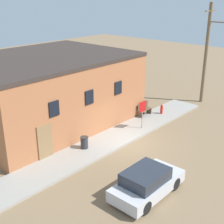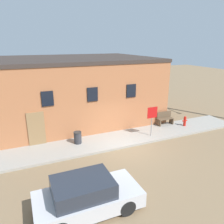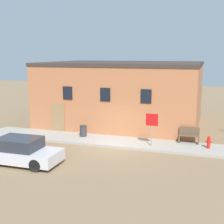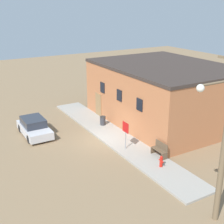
{
  "view_description": "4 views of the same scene",
  "coord_description": "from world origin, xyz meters",
  "px_view_note": "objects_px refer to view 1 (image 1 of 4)",
  "views": [
    {
      "loc": [
        -14.18,
        -11.23,
        9.18
      ],
      "look_at": [
        -0.36,
        1.21,
        2.0
      ],
      "focal_mm": 50.0,
      "sensor_mm": 36.0,
      "label": 1
    },
    {
      "loc": [
        -5.47,
        -10.6,
        6.11
      ],
      "look_at": [
        -0.36,
        1.21,
        2.0
      ],
      "focal_mm": 35.0,
      "sensor_mm": 36.0,
      "label": 2
    },
    {
      "loc": [
        5.58,
        -17.35,
        5.66
      ],
      "look_at": [
        -0.36,
        1.21,
        2.0
      ],
      "focal_mm": 50.0,
      "sensor_mm": 36.0,
      "label": 3
    },
    {
      "loc": [
        19.09,
        -10.18,
        9.95
      ],
      "look_at": [
        -0.36,
        1.21,
        2.0
      ],
      "focal_mm": 50.0,
      "sensor_mm": 36.0,
      "label": 4
    }
  ],
  "objects_px": {
    "stop_sign": "(143,110)",
    "trash_bin": "(84,142)",
    "fire_hydrant": "(162,109)",
    "bench": "(144,110)",
    "utility_pole": "(207,52)",
    "parked_car": "(147,183)"
  },
  "relations": [
    {
      "from": "stop_sign",
      "to": "utility_pole",
      "type": "relative_size",
      "value": 0.24
    },
    {
      "from": "stop_sign",
      "to": "utility_pole",
      "type": "bearing_deg",
      "value": -2.33
    },
    {
      "from": "bench",
      "to": "parked_car",
      "type": "height_order",
      "value": "parked_car"
    },
    {
      "from": "bench",
      "to": "trash_bin",
      "type": "height_order",
      "value": "bench"
    },
    {
      "from": "trash_bin",
      "to": "bench",
      "type": "bearing_deg",
      "value": 4.63
    },
    {
      "from": "fire_hydrant",
      "to": "trash_bin",
      "type": "bearing_deg",
      "value": 178.1
    },
    {
      "from": "bench",
      "to": "stop_sign",
      "type": "bearing_deg",
      "value": -146.88
    },
    {
      "from": "stop_sign",
      "to": "trash_bin",
      "type": "xyz_separation_m",
      "value": [
        -4.82,
        0.82,
        -1.03
      ]
    },
    {
      "from": "fire_hydrant",
      "to": "parked_car",
      "type": "relative_size",
      "value": 0.19
    },
    {
      "from": "trash_bin",
      "to": "utility_pole",
      "type": "relative_size",
      "value": 0.09
    },
    {
      "from": "bench",
      "to": "fire_hydrant",
      "type": "bearing_deg",
      "value": -34.91
    },
    {
      "from": "fire_hydrant",
      "to": "bench",
      "type": "height_order",
      "value": "bench"
    },
    {
      "from": "bench",
      "to": "trash_bin",
      "type": "bearing_deg",
      "value": -175.37
    },
    {
      "from": "stop_sign",
      "to": "trash_bin",
      "type": "height_order",
      "value": "stop_sign"
    },
    {
      "from": "trash_bin",
      "to": "fire_hydrant",
      "type": "bearing_deg",
      "value": -1.9
    },
    {
      "from": "fire_hydrant",
      "to": "utility_pole",
      "type": "xyz_separation_m",
      "value": [
        5.16,
        -0.9,
        3.97
      ]
    },
    {
      "from": "utility_pole",
      "to": "fire_hydrant",
      "type": "bearing_deg",
      "value": 170.14
    },
    {
      "from": "stop_sign",
      "to": "utility_pole",
      "type": "height_order",
      "value": "utility_pole"
    },
    {
      "from": "fire_hydrant",
      "to": "parked_car",
      "type": "bearing_deg",
      "value": -150.26
    },
    {
      "from": "fire_hydrant",
      "to": "bench",
      "type": "distance_m",
      "value": 1.45
    },
    {
      "from": "trash_bin",
      "to": "utility_pole",
      "type": "bearing_deg",
      "value": -5.01
    },
    {
      "from": "utility_pole",
      "to": "parked_car",
      "type": "relative_size",
      "value": 2.13
    }
  ]
}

